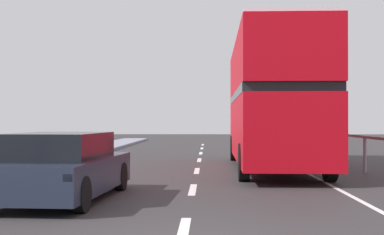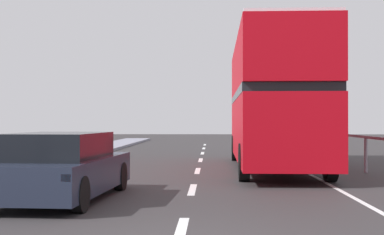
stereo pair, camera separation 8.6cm
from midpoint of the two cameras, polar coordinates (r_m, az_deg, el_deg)
The scene contains 4 objects.
lane_paint_markings at distance 15.58m, azimuth 8.31°, elevation -6.20°, with size 3.52×46.00×0.01m.
bridge_side_railing at distance 16.22m, azimuth 19.19°, elevation -2.72°, with size 0.10×42.00×1.14m.
double_decker_bus_red at distance 18.55m, azimuth 8.43°, elevation 1.81°, with size 2.64×10.72×4.27m.
hatchback_car_near at distance 11.51m, azimuth -13.03°, elevation -5.00°, with size 2.10×4.65×1.35m.
Camera 2 is at (0.44, -6.49, 1.59)m, focal length 52.01 mm.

